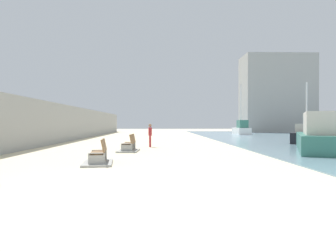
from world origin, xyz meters
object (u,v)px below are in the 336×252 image
object	(u,v)px
person_walking	(150,134)
boat_outer	(306,136)
boat_far_left	(241,129)
boat_far_right	(317,137)
bench_near	(99,158)
boat_nearest	(324,131)
bench_far	(129,147)

from	to	relation	value
person_walking	boat_outer	bearing A→B (deg)	15.62
boat_outer	boat_far_left	world-z (taller)	boat_far_left
boat_far_right	bench_near	bearing A→B (deg)	-156.76
person_walking	boat_nearest	bearing A→B (deg)	38.20
boat_far_left	bench_far	bearing A→B (deg)	-117.85
bench_far	boat_nearest	world-z (taller)	boat_nearest
bench_near	bench_far	bearing A→B (deg)	82.86
boat_outer	person_walking	bearing A→B (deg)	-164.38
boat_far_left	boat_far_right	bearing A→B (deg)	-95.99
bench_near	boat_far_right	world-z (taller)	boat_far_right
bench_near	boat_outer	world-z (taller)	boat_outer
bench_near	person_walking	size ratio (longest dim) A/B	1.42
person_walking	boat_far_right	size ratio (longest dim) A/B	0.19
person_walking	boat_outer	size ratio (longest dim) A/B	0.32
boat_far_left	person_walking	bearing A→B (deg)	-118.78
boat_outer	boat_far_left	size ratio (longest dim) A/B	0.68
bench_far	person_walking	xyz separation A→B (m)	(1.11, 2.98, 0.66)
boat_far_right	boat_outer	xyz separation A→B (m)	(2.79, 6.89, -0.20)
boat_outer	boat_nearest	world-z (taller)	boat_outer
bench_far	boat_outer	xyz separation A→B (m)	(13.35, 6.40, 0.38)
bench_far	boat_nearest	bearing A→B (deg)	41.45
boat_far_right	boat_nearest	xyz separation A→B (m)	(11.31, 19.81, -0.13)
boat_far_left	boat_outer	bearing A→B (deg)	-89.68
bench_far	person_walking	world-z (taller)	person_walking
boat_nearest	boat_far_left	world-z (taller)	boat_far_left
person_walking	boat_nearest	xyz separation A→B (m)	(20.77, 16.34, -0.21)
boat_far_right	boat_outer	size ratio (longest dim) A/B	1.64
boat_outer	bench_far	bearing A→B (deg)	-154.39
bench_far	boat_outer	distance (m)	14.81
boat_nearest	boat_far_left	xyz separation A→B (m)	(-8.63, 5.75, 0.10)
boat_far_right	boat_outer	bearing A→B (deg)	67.98
person_walking	boat_outer	world-z (taller)	boat_outer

